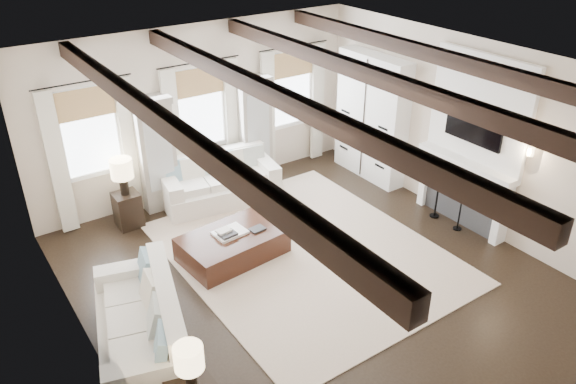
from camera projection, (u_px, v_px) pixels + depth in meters
ground at (320, 282)px, 8.49m from camera, size 7.50×7.50×0.00m
room_shell at (326, 137)px, 8.61m from camera, size 6.54×7.54×3.22m
area_rug at (305, 253)px, 9.15m from camera, size 3.85×4.69×0.02m
sofa_back at (219, 182)px, 10.56m from camera, size 2.26×1.29×0.92m
sofa_left at (145, 327)px, 7.07m from camera, size 1.54×2.37×0.94m
ottoman at (233, 245)px, 8.98m from camera, size 1.69×1.14×0.42m
tray at (230, 233)px, 8.89m from camera, size 0.53×0.42×0.04m
book_lower at (228, 234)px, 8.77m from camera, size 0.28×0.22×0.04m
book_upper at (224, 231)px, 8.80m from camera, size 0.23×0.19×0.03m
book_loose at (257, 229)px, 8.99m from camera, size 0.26×0.20×0.03m
lamp_front at (189, 360)px, 5.90m from camera, size 0.32×0.32×0.56m
side_table_back at (128, 210)px, 9.77m from camera, size 0.42×0.42×0.63m
lamp_back at (122, 171)px, 9.41m from camera, size 0.38×0.38×0.65m
candlestick_near at (460, 214)px, 9.67m from camera, size 0.15×0.15×0.74m
candlestick_far at (437, 199)px, 10.03m from camera, size 0.17×0.17×0.85m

